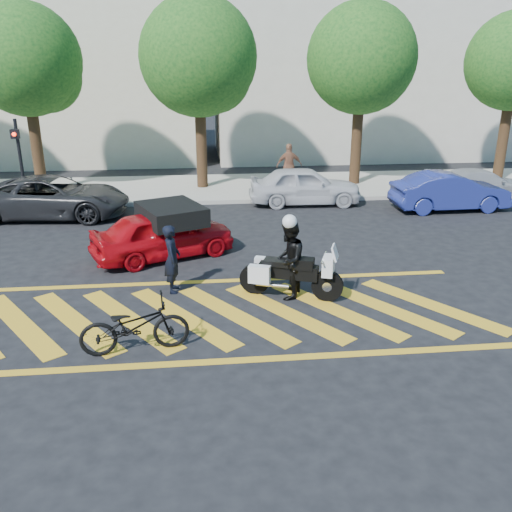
{
  "coord_description": "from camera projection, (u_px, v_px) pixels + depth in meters",
  "views": [
    {
      "loc": [
        -0.15,
        -10.45,
        5.1
      ],
      "look_at": [
        1.04,
        0.72,
        1.05
      ],
      "focal_mm": 38.0,
      "sensor_mm": 36.0,
      "label": 1
    }
  ],
  "objects": [
    {
      "name": "officer_bike",
      "position": [
        172.0,
        259.0,
        12.48
      ],
      "size": [
        0.39,
        0.59,
        1.61
      ],
      "primitive_type": "imported",
      "rotation": [
        0.0,
        0.0,
        1.57
      ],
      "color": "black",
      "rests_on": "ground"
    },
    {
      "name": "parked_mid_left",
      "position": [
        53.0,
        197.0,
        18.57
      ],
      "size": [
        5.29,
        2.81,
        1.41
      ],
      "primitive_type": "imported",
      "rotation": [
        0.0,
        0.0,
        1.48
      ],
      "color": "black",
      "rests_on": "ground"
    },
    {
      "name": "building_left",
      "position": [
        46.0,
        63.0,
        28.66
      ],
      "size": [
        16.0,
        8.0,
        10.0
      ],
      "primitive_type": "cube",
      "color": "beige",
      "rests_on": "ground"
    },
    {
      "name": "tree_left",
      "position": [
        29.0,
        64.0,
        20.47
      ],
      "size": [
        4.2,
        4.2,
        7.26
      ],
      "color": "black",
      "rests_on": "ground"
    },
    {
      "name": "officer_moto",
      "position": [
        289.0,
        260.0,
        12.14
      ],
      "size": [
        0.95,
        1.06,
        1.8
      ],
      "primitive_type": "imported",
      "rotation": [
        0.0,
        0.0,
        -1.93
      ],
      "color": "black",
      "rests_on": "ground"
    },
    {
      "name": "red_convertible",
      "position": [
        163.0,
        234.0,
        14.74
      ],
      "size": [
        4.17,
        2.97,
        1.32
      ],
      "primitive_type": "imported",
      "rotation": [
        0.0,
        0.0,
        1.98
      ],
      "color": "#B50810",
      "rests_on": "ground"
    },
    {
      "name": "parked_mid_right",
      "position": [
        305.0,
        186.0,
        20.26
      ],
      "size": [
        4.22,
        1.82,
        1.42
      ],
      "primitive_type": "imported",
      "rotation": [
        0.0,
        0.0,
        1.53
      ],
      "color": "silver",
      "rests_on": "ground"
    },
    {
      "name": "bicycle",
      "position": [
        135.0,
        326.0,
        9.93
      ],
      "size": [
        2.08,
        0.98,
        1.05
      ],
      "primitive_type": "imported",
      "rotation": [
        0.0,
        0.0,
        1.72
      ],
      "color": "black",
      "rests_on": "ground"
    },
    {
      "name": "building_right",
      "position": [
        359.0,
        53.0,
        30.2
      ],
      "size": [
        16.0,
        8.0,
        11.0
      ],
      "primitive_type": "cube",
      "color": "beige",
      "rests_on": "ground"
    },
    {
      "name": "police_motorcycle",
      "position": [
        289.0,
        273.0,
        12.26
      ],
      "size": [
        2.29,
        1.22,
        1.05
      ],
      "rotation": [
        0.0,
        0.0,
        -0.36
      ],
      "color": "black",
      "rests_on": "ground"
    },
    {
      "name": "tree_center",
      "position": [
        202.0,
        61.0,
        21.09
      ],
      "size": [
        4.6,
        4.6,
        7.56
      ],
      "color": "black",
      "rests_on": "ground"
    },
    {
      "name": "ground",
      "position": [
        211.0,
        316.0,
        11.52
      ],
      "size": [
        90.0,
        90.0,
        0.0
      ],
      "primitive_type": "plane",
      "color": "black",
      "rests_on": "ground"
    },
    {
      "name": "crosswalk",
      "position": [
        209.0,
        315.0,
        11.51
      ],
      "size": [
        12.33,
        4.0,
        0.01
      ],
      "color": "gold",
      "rests_on": "ground"
    },
    {
      "name": "parked_right",
      "position": [
        450.0,
        192.0,
        19.47
      ],
      "size": [
        4.17,
        1.55,
        1.36
      ],
      "primitive_type": "imported",
      "rotation": [
        0.0,
        0.0,
        1.6
      ],
      "color": "navy",
      "rests_on": "ground"
    },
    {
      "name": "parked_far_right",
      "position": [
        480.0,
        184.0,
        20.99
      ],
      "size": [
        4.21,
        1.98,
        1.19
      ],
      "primitive_type": "imported",
      "rotation": [
        0.0,
        0.0,
        1.65
      ],
      "color": "#97999E",
      "rests_on": "ground"
    },
    {
      "name": "signal_pole",
      "position": [
        19.0,
        156.0,
        19.32
      ],
      "size": [
        0.28,
        0.43,
        3.2
      ],
      "color": "black",
      "rests_on": "ground"
    },
    {
      "name": "sidewalk",
      "position": [
        203.0,
        188.0,
        22.72
      ],
      "size": [
        60.0,
        5.0,
        0.15
      ],
      "primitive_type": "cube",
      "color": "#9E998E",
      "rests_on": "ground"
    },
    {
      "name": "tree_right",
      "position": [
        364.0,
        63.0,
        21.75
      ],
      "size": [
        4.4,
        4.4,
        7.41
      ],
      "color": "black",
      "rests_on": "ground"
    },
    {
      "name": "pedestrian_right",
      "position": [
        289.0,
        166.0,
        22.23
      ],
      "size": [
        1.06,
        0.45,
        1.8
      ],
      "primitive_type": "imported",
      "rotation": [
        0.0,
        0.0,
        3.15
      ],
      "color": "#965F44",
      "rests_on": "sidewalk"
    }
  ]
}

